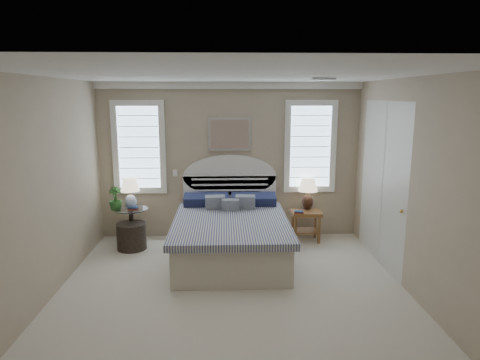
% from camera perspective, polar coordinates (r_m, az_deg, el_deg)
% --- Properties ---
extents(floor, '(4.50, 5.00, 0.01)m').
position_cam_1_polar(floor, '(5.46, -0.99, -15.73)').
color(floor, beige).
rests_on(floor, ground).
extents(ceiling, '(4.50, 5.00, 0.01)m').
position_cam_1_polar(ceiling, '(4.87, -1.10, 13.86)').
color(ceiling, white).
rests_on(ceiling, wall_back).
extents(wall_back, '(4.50, 0.02, 2.70)m').
position_cam_1_polar(wall_back, '(7.45, -1.40, 2.54)').
color(wall_back, tan).
rests_on(wall_back, floor).
extents(wall_left, '(0.02, 5.00, 2.70)m').
position_cam_1_polar(wall_left, '(5.44, -25.46, -1.82)').
color(wall_left, tan).
rests_on(wall_left, floor).
extents(wall_right, '(0.02, 5.00, 2.70)m').
position_cam_1_polar(wall_right, '(5.51, 23.05, -1.46)').
color(wall_right, tan).
rests_on(wall_right, floor).
extents(crown_molding, '(4.50, 0.08, 0.12)m').
position_cam_1_polar(crown_molding, '(7.33, -1.44, 12.51)').
color(crown_molding, white).
rests_on(crown_molding, wall_back).
extents(hvac_vent, '(0.30, 0.20, 0.02)m').
position_cam_1_polar(hvac_vent, '(5.81, 10.99, 13.04)').
color(hvac_vent, '#B2B2B2').
rests_on(hvac_vent, ceiling).
extents(switch_plate, '(0.08, 0.01, 0.12)m').
position_cam_1_polar(switch_plate, '(7.52, -8.64, 0.95)').
color(switch_plate, white).
rests_on(switch_plate, wall_back).
extents(window_left, '(0.90, 0.06, 1.60)m').
position_cam_1_polar(window_left, '(7.54, -13.29, 4.27)').
color(window_left, silver).
rests_on(window_left, wall_back).
extents(window_right, '(0.90, 0.06, 1.60)m').
position_cam_1_polar(window_right, '(7.55, 9.32, 4.42)').
color(window_right, silver).
rests_on(window_right, wall_back).
extents(painting, '(0.74, 0.04, 0.58)m').
position_cam_1_polar(painting, '(7.36, -1.41, 6.12)').
color(painting, silver).
rests_on(painting, wall_back).
extents(closet_door, '(0.02, 1.80, 2.40)m').
position_cam_1_polar(closet_door, '(6.62, 18.45, -0.47)').
color(closet_door, silver).
rests_on(closet_door, floor).
extents(bed, '(1.72, 2.28, 1.47)m').
position_cam_1_polar(bed, '(6.66, -1.24, -7.06)').
color(bed, beige).
rests_on(bed, floor).
extents(side_table_left, '(0.56, 0.56, 0.63)m').
position_cam_1_polar(side_table_left, '(7.39, -14.27, -5.55)').
color(side_table_left, black).
rests_on(side_table_left, floor).
extents(nightstand_right, '(0.50, 0.40, 0.53)m').
position_cam_1_polar(nightstand_right, '(7.45, 8.76, -5.19)').
color(nightstand_right, brown).
rests_on(nightstand_right, floor).
extents(floor_pot, '(0.60, 0.60, 0.43)m').
position_cam_1_polar(floor_pot, '(7.26, -14.26, -7.27)').
color(floor_pot, black).
rests_on(floor_pot, floor).
extents(lamp_left, '(0.41, 0.41, 0.52)m').
position_cam_1_polar(lamp_left, '(7.27, -14.44, -1.30)').
color(lamp_left, white).
rests_on(lamp_left, side_table_left).
extents(lamp_right, '(0.39, 0.39, 0.56)m').
position_cam_1_polar(lamp_right, '(7.48, 9.03, -1.31)').
color(lamp_right, black).
rests_on(lamp_right, nightstand_right).
extents(potted_plant, '(0.26, 0.26, 0.38)m').
position_cam_1_polar(potted_plant, '(7.25, -16.28, -2.42)').
color(potted_plant, '#2A6930').
rests_on(potted_plant, side_table_left).
extents(books_left, '(0.17, 0.12, 0.05)m').
position_cam_1_polar(books_left, '(7.26, -14.06, -3.65)').
color(books_left, maroon).
rests_on(books_left, side_table_left).
extents(books_right, '(0.17, 0.13, 0.04)m').
position_cam_1_polar(books_right, '(7.27, 7.86, -4.24)').
color(books_right, maroon).
rests_on(books_right, nightstand_right).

